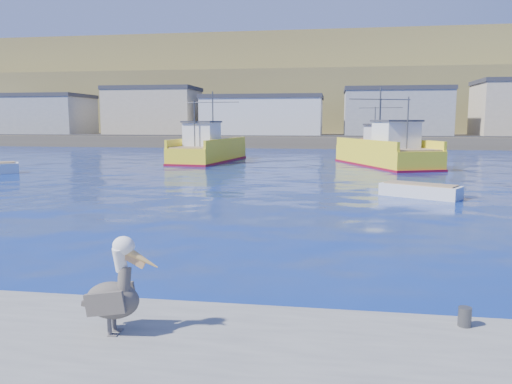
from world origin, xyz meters
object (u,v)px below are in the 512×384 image
at_px(trawler_yellow_a, 208,150).
at_px(boat_orange, 378,146).
at_px(trawler_yellow_b, 387,153).
at_px(skiff_mid, 420,192).
at_px(pelican, 115,292).

xyz_separation_m(trawler_yellow_a, boat_orange, (16.10, 10.82, 0.02)).
distance_m(trawler_yellow_b, boat_orange, 13.06).
bearing_deg(trawler_yellow_a, skiff_mid, -51.61).
distance_m(boat_orange, pelican, 49.34).
height_order(skiff_mid, pelican, pelican).
bearing_deg(skiff_mid, pelican, -111.87).
distance_m(trawler_yellow_a, boat_orange, 19.39).
relative_size(trawler_yellow_b, pelican, 8.43).
bearing_deg(boat_orange, pelican, -99.12).
bearing_deg(skiff_mid, trawler_yellow_a, 128.39).
bearing_deg(pelican, boat_orange, 80.88).
relative_size(trawler_yellow_a, boat_orange, 1.23).
bearing_deg(trawler_yellow_b, trawler_yellow_a, 171.90).
height_order(trawler_yellow_b, pelican, trawler_yellow_b).
xyz_separation_m(boat_orange, pelican, (-7.82, -48.72, 0.07)).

